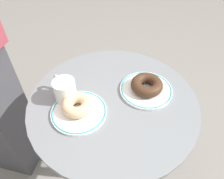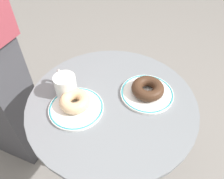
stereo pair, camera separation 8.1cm
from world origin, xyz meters
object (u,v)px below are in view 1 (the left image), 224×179
at_px(donut_glazed, 77,105).
at_px(donut_chocolate, 147,85).
at_px(plate_right, 146,90).
at_px(coffee_mug, 65,90).
at_px(cafe_table, 113,134).
at_px(plate_left, 79,112).

relative_size(donut_glazed, donut_chocolate, 0.90).
distance_m(plate_right, coffee_mug, 0.31).
relative_size(cafe_table, donut_glazed, 6.58).
height_order(cafe_table, coffee_mug, coffee_mug).
xyz_separation_m(cafe_table, plate_right, (0.13, -0.04, 0.24)).
height_order(donut_chocolate, coffee_mug, coffee_mug).
bearing_deg(plate_right, coffee_mug, 147.30).
distance_m(plate_left, donut_glazed, 0.03).
height_order(plate_right, coffee_mug, coffee_mug).
relative_size(plate_left, plate_right, 0.97).
height_order(plate_right, donut_glazed, donut_glazed).
bearing_deg(donut_glazed, coffee_mug, 90.33).
bearing_deg(cafe_table, donut_glazed, 161.60).
bearing_deg(donut_glazed, donut_chocolate, -18.60).
xyz_separation_m(donut_glazed, coffee_mug, (-0.00, 0.08, 0.01)).
distance_m(donut_glazed, coffee_mug, 0.08).
relative_size(cafe_table, plate_left, 3.69).
xyz_separation_m(plate_left, coffee_mug, (0.00, 0.09, 0.04)).
bearing_deg(plate_left, donut_glazed, 74.25).
distance_m(cafe_table, donut_glazed, 0.30).
xyz_separation_m(cafe_table, donut_chocolate, (0.13, -0.04, 0.26)).
relative_size(donut_glazed, coffee_mug, 0.92).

